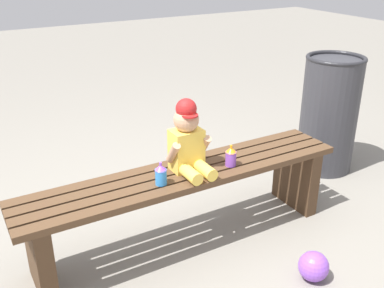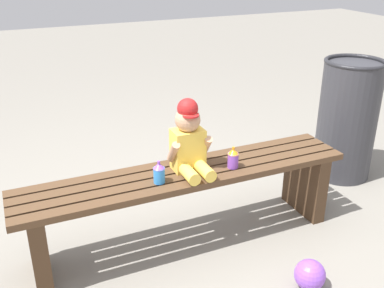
{
  "view_description": "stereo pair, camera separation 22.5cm",
  "coord_description": "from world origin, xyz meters",
  "px_view_note": "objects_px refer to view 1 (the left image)",
  "views": [
    {
      "loc": [
        -1.05,
        -1.9,
        1.58
      ],
      "look_at": [
        0.01,
        -0.05,
        0.63
      ],
      "focal_mm": 41.94,
      "sensor_mm": 36.0,
      "label": 1
    },
    {
      "loc": [
        -0.85,
        -2.0,
        1.58
      ],
      "look_at": [
        0.01,
        -0.05,
        0.63
      ],
      "focal_mm": 41.94,
      "sensor_mm": 36.0,
      "label": 2
    }
  ],
  "objects_px": {
    "child_figure": "(188,140)",
    "trash_bin": "(329,114)",
    "park_bench": "(186,193)",
    "sippy_cup_right": "(231,156)",
    "sippy_cup_left": "(161,174)",
    "toy_ball": "(314,266)"
  },
  "relations": [
    {
      "from": "child_figure",
      "to": "trash_bin",
      "type": "bearing_deg",
      "value": 12.34
    },
    {
      "from": "sippy_cup_left",
      "to": "trash_bin",
      "type": "distance_m",
      "value": 1.61
    },
    {
      "from": "child_figure",
      "to": "trash_bin",
      "type": "distance_m",
      "value": 1.41
    },
    {
      "from": "sippy_cup_left",
      "to": "toy_ball",
      "type": "distance_m",
      "value": 0.91
    },
    {
      "from": "sippy_cup_left",
      "to": "sippy_cup_right",
      "type": "height_order",
      "value": "same"
    },
    {
      "from": "child_figure",
      "to": "sippy_cup_right",
      "type": "bearing_deg",
      "value": -16.88
    },
    {
      "from": "park_bench",
      "to": "trash_bin",
      "type": "relative_size",
      "value": 2.15
    },
    {
      "from": "toy_ball",
      "to": "sippy_cup_right",
      "type": "bearing_deg",
      "value": 105.58
    },
    {
      "from": "child_figure",
      "to": "sippy_cup_left",
      "type": "xyz_separation_m",
      "value": [
        -0.2,
        -0.07,
        -0.12
      ]
    },
    {
      "from": "park_bench",
      "to": "sippy_cup_right",
      "type": "height_order",
      "value": "sippy_cup_right"
    },
    {
      "from": "sippy_cup_left",
      "to": "trash_bin",
      "type": "xyz_separation_m",
      "value": [
        1.57,
        0.37,
        -0.07
      ]
    },
    {
      "from": "child_figure",
      "to": "toy_ball",
      "type": "xyz_separation_m",
      "value": [
        0.39,
        -0.62,
        -0.55
      ]
    },
    {
      "from": "park_bench",
      "to": "sippy_cup_left",
      "type": "xyz_separation_m",
      "value": [
        -0.18,
        -0.06,
        0.2
      ]
    },
    {
      "from": "trash_bin",
      "to": "park_bench",
      "type": "bearing_deg",
      "value": -167.47
    },
    {
      "from": "sippy_cup_right",
      "to": "trash_bin",
      "type": "relative_size",
      "value": 0.14
    },
    {
      "from": "park_bench",
      "to": "sippy_cup_right",
      "type": "relative_size",
      "value": 15.09
    },
    {
      "from": "park_bench",
      "to": "sippy_cup_left",
      "type": "bearing_deg",
      "value": -161.13
    },
    {
      "from": "park_bench",
      "to": "child_figure",
      "type": "relative_size",
      "value": 4.62
    },
    {
      "from": "child_figure",
      "to": "sippy_cup_left",
      "type": "relative_size",
      "value": 3.26
    },
    {
      "from": "trash_bin",
      "to": "toy_ball",
      "type": "bearing_deg",
      "value": -136.85
    },
    {
      "from": "toy_ball",
      "to": "trash_bin",
      "type": "height_order",
      "value": "trash_bin"
    },
    {
      "from": "trash_bin",
      "to": "sippy_cup_right",
      "type": "bearing_deg",
      "value": -161.96
    }
  ]
}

